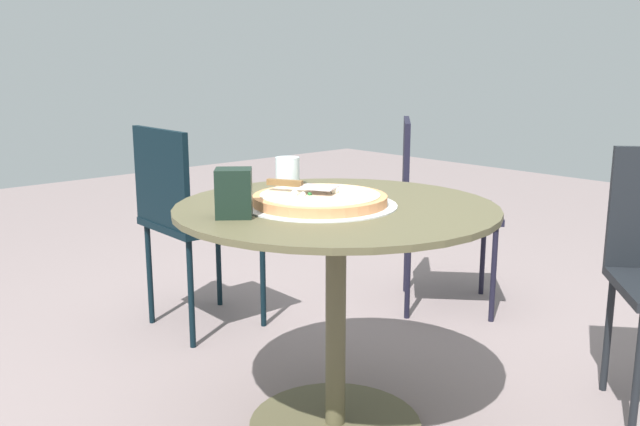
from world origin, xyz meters
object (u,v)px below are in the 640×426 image
(pizza_server, at_px, (301,185))
(patio_chair_corner, at_px, (188,211))
(drinking_cup, at_px, (288,171))
(pizza_on_tray, at_px, (320,200))
(napkin_dispenser, at_px, (234,193))
(patio_chair_near, at_px, (432,198))
(patio_table, at_px, (336,270))

(pizza_server, xyz_separation_m, patio_chair_corner, (0.91, -0.18, -0.25))
(pizza_server, height_order, drinking_cup, drinking_cup)
(pizza_on_tray, height_order, napkin_dispenser, napkin_dispenser)
(pizza_on_tray, height_order, pizza_server, pizza_server)
(pizza_on_tray, distance_m, pizza_server, 0.07)
(patio_chair_near, xyz_separation_m, patio_chair_corner, (0.50, 0.98, 0.00))
(patio_table, height_order, patio_chair_corner, patio_chair_corner)
(patio_chair_near, bearing_deg, patio_table, 114.84)
(pizza_server, bearing_deg, drinking_cup, -32.65)
(pizza_on_tray, distance_m, napkin_dispenser, 0.28)
(napkin_dispenser, height_order, patio_chair_near, patio_chair_near)
(pizza_server, xyz_separation_m, patio_chair_near, (0.42, -1.15, -0.25))
(pizza_on_tray, xyz_separation_m, patio_chair_near, (0.48, -1.13, -0.21))
(patio_table, xyz_separation_m, pizza_on_tray, (0.03, 0.04, 0.21))
(pizza_on_tray, xyz_separation_m, patio_chair_corner, (0.97, -0.15, -0.21))
(pizza_on_tray, bearing_deg, patio_table, -125.68)
(pizza_server, distance_m, napkin_dispenser, 0.25)
(napkin_dispenser, bearing_deg, pizza_on_tray, 29.57)
(drinking_cup, bearing_deg, patio_chair_near, -80.68)
(patio_chair_near, bearing_deg, patio_chair_corner, 63.09)
(pizza_on_tray, bearing_deg, patio_chair_near, -67.09)
(drinking_cup, bearing_deg, pizza_server, 147.35)
(patio_chair_near, distance_m, patio_chair_corner, 1.10)
(pizza_server, relative_size, patio_chair_corner, 0.24)
(pizza_on_tray, relative_size, patio_chair_near, 0.52)
(patio_table, xyz_separation_m, patio_chair_corner, (1.00, -0.11, 0.00))
(napkin_dispenser, xyz_separation_m, patio_chair_near, (0.43, -1.40, -0.26))
(patio_chair_near, height_order, patio_chair_corner, patio_chair_near)
(pizza_on_tray, relative_size, drinking_cup, 4.64)
(pizza_on_tray, bearing_deg, napkin_dispenser, 80.39)
(drinking_cup, bearing_deg, patio_chair_corner, -0.97)
(patio_table, bearing_deg, patio_chair_corner, -6.49)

